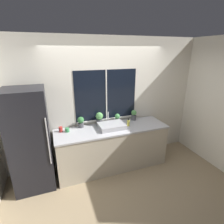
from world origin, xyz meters
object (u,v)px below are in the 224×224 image
(potted_plant_far_left, at_px, (81,122))
(potted_plant_far_right, at_px, (134,115))
(refrigerator, at_px, (30,140))
(mug_red, at_px, (61,129))
(mug_green, at_px, (67,130))
(sink, at_px, (112,126))
(potted_plant_center_left, at_px, (99,118))
(potted_plant_center_right, at_px, (117,118))
(soap_bottle, at_px, (128,123))

(potted_plant_far_left, height_order, potted_plant_far_right, potted_plant_far_right)
(refrigerator, height_order, mug_red, refrigerator)
(mug_red, bearing_deg, refrigerator, -159.24)
(potted_plant_far_left, height_order, mug_green, potted_plant_far_left)
(sink, bearing_deg, potted_plant_far_right, 21.25)
(potted_plant_center_left, distance_m, potted_plant_far_right, 0.82)
(potted_plant_far_left, relative_size, potted_plant_center_right, 1.16)
(mug_green, relative_size, mug_red, 0.84)
(refrigerator, bearing_deg, soap_bottle, 0.63)
(potted_plant_center_left, bearing_deg, mug_green, -170.12)
(soap_bottle, bearing_deg, potted_plant_far_right, 45.49)
(potted_plant_far_left, bearing_deg, sink, -22.57)
(potted_plant_far_left, distance_m, mug_green, 0.33)
(soap_bottle, bearing_deg, sink, 176.88)
(potted_plant_far_right, height_order, mug_red, potted_plant_far_right)
(potted_plant_far_left, relative_size, mug_red, 2.23)
(sink, xyz_separation_m, mug_red, (-1.00, 0.16, 0.01))
(potted_plant_far_left, height_order, potted_plant_center_right, potted_plant_far_left)
(potted_plant_far_left, xyz_separation_m, soap_bottle, (0.95, -0.26, -0.06))
(refrigerator, xyz_separation_m, potted_plant_far_right, (2.16, 0.28, 0.11))
(sink, xyz_separation_m, potted_plant_far_left, (-0.59, 0.24, 0.08))
(sink, bearing_deg, mug_red, 170.80)
(potted_plant_far_left, relative_size, mug_green, 2.66)
(potted_plant_far_right, height_order, soap_bottle, potted_plant_far_right)
(mug_red, bearing_deg, sink, -9.20)
(potted_plant_center_left, relative_size, potted_plant_far_right, 1.18)
(potted_plant_far_left, bearing_deg, potted_plant_center_right, 0.00)
(refrigerator, height_order, potted_plant_far_right, refrigerator)
(potted_plant_center_right, bearing_deg, soap_bottle, -60.95)
(potted_plant_center_left, relative_size, potted_plant_center_right, 1.41)
(sink, xyz_separation_m, soap_bottle, (0.37, -0.02, 0.02))
(potted_plant_far_right, bearing_deg, mug_red, -177.10)
(potted_plant_far_right, relative_size, soap_bottle, 1.49)
(mug_red, bearing_deg, mug_green, -18.06)
(mug_green, height_order, mug_red, mug_red)
(potted_plant_far_left, height_order, mug_red, potted_plant_far_left)
(soap_bottle, distance_m, mug_red, 1.38)
(potted_plant_far_left, bearing_deg, potted_plant_center_left, 0.00)
(potted_plant_center_right, xyz_separation_m, mug_green, (-1.10, -0.12, -0.06))
(sink, height_order, mug_green, sink)
(potted_plant_center_right, bearing_deg, sink, -132.19)
(soap_bottle, bearing_deg, potted_plant_center_left, 154.63)
(refrigerator, distance_m, mug_green, 0.67)
(sink, relative_size, soap_bottle, 3.33)
(refrigerator, relative_size, mug_red, 18.09)
(sink, distance_m, potted_plant_far_left, 0.64)
(soap_bottle, bearing_deg, mug_red, 172.42)
(potted_plant_center_right, xyz_separation_m, mug_red, (-1.22, -0.08, -0.05))
(sink, distance_m, potted_plant_center_right, 0.33)
(refrigerator, xyz_separation_m, potted_plant_center_right, (1.75, 0.28, 0.09))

